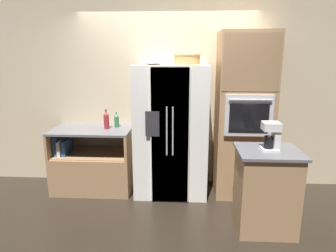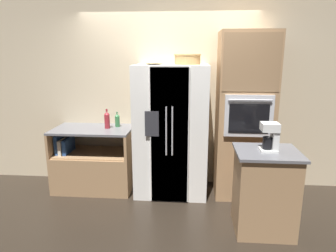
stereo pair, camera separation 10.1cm
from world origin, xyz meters
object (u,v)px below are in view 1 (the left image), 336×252
object	(u,v)px
bottle_short	(106,120)
wicker_basket	(187,59)
bottle_tall	(117,120)
coffee_maker	(272,135)
fruit_bowl	(154,62)
wall_oven	(243,116)
refrigerator	(171,131)

from	to	relation	value
bottle_short	wicker_basket	bearing A→B (deg)	-0.34
wicker_basket	bottle_tall	xyz separation A→B (m)	(-1.00, 0.11, -0.87)
bottle_tall	coffee_maker	distance (m)	2.17
fruit_bowl	bottle_tall	world-z (taller)	fruit_bowl
wall_oven	bottle_tall	distance (m)	1.78
bottle_short	coffee_maker	distance (m)	2.23
wall_oven	bottle_short	world-z (taller)	wall_oven
fruit_bowl	bottle_short	distance (m)	1.05
coffee_maker	wall_oven	bearing A→B (deg)	98.02
fruit_bowl	wall_oven	bearing A→B (deg)	2.57
refrigerator	fruit_bowl	xyz separation A→B (m)	(-0.23, -0.02, 0.93)
refrigerator	wicker_basket	bearing A→B (deg)	12.99
refrigerator	bottle_tall	distance (m)	0.82
bottle_tall	bottle_short	distance (m)	0.16
fruit_bowl	bottle_tall	distance (m)	1.01
wicker_basket	bottle_short	bearing A→B (deg)	179.66
wall_oven	fruit_bowl	bearing A→B (deg)	-177.43
wicker_basket	fruit_bowl	size ratio (longest dim) A/B	1.24
wall_oven	wicker_basket	distance (m)	1.08
refrigerator	fruit_bowl	bearing A→B (deg)	-175.55
wicker_basket	bottle_short	xyz separation A→B (m)	(-1.12, 0.01, -0.84)
wicker_basket	coffee_maker	size ratio (longest dim) A/B	1.17
bottle_tall	wall_oven	bearing A→B (deg)	-3.92
wicker_basket	coffee_maker	world-z (taller)	wicker_basket
wicker_basket	bottle_short	distance (m)	1.40
bottle_short	refrigerator	bearing A→B (deg)	-3.40
refrigerator	wall_oven	world-z (taller)	wall_oven
refrigerator	wall_oven	bearing A→B (deg)	2.13
wicker_basket	coffee_maker	distance (m)	1.51
wicker_basket	bottle_short	size ratio (longest dim) A/B	1.29
bottle_short	coffee_maker	world-z (taller)	coffee_maker
fruit_bowl	coffee_maker	bearing A→B (deg)	-32.97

